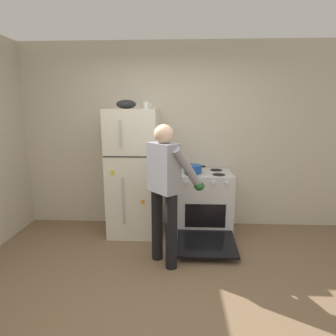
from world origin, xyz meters
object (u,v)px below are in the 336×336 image
red_pot (193,169)px  coffee_mug (146,105)px  refrigerator (134,172)px  person_cook (166,183)px  stove_range (204,204)px  mixing_bowl (126,104)px

red_pot → coffee_mug: size_ratio=3.01×
refrigerator → person_cook: size_ratio=1.10×
refrigerator → person_cook: (0.50, -0.84, 0.07)m
stove_range → person_cook: bearing=-120.7°
person_cook → mixing_bowl: bearing=124.8°
refrigerator → coffee_mug: bearing=15.4°
person_cook → red_pot: (0.33, 0.79, -0.00)m
person_cook → red_pot: 0.85m
mixing_bowl → red_pot: bearing=-3.1°
red_pot → coffee_mug: 1.08m
coffee_mug → refrigerator: bearing=-164.6°
red_pot → stove_range: bearing=11.4°
stove_range → person_cook: 1.09m
person_cook → mixing_bowl: (-0.58, 0.84, 0.87)m
red_pot → refrigerator: bearing=176.6°
person_cook → mixing_bowl: size_ratio=5.98×
stove_range → refrigerator: bearing=179.0°
stove_range → red_pot: size_ratio=3.58×
stove_range → person_cook: person_cook is taller
stove_range → coffee_mug: 1.59m
refrigerator → coffee_mug: coffee_mug is taller
stove_range → red_pot: bearing=-168.6°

